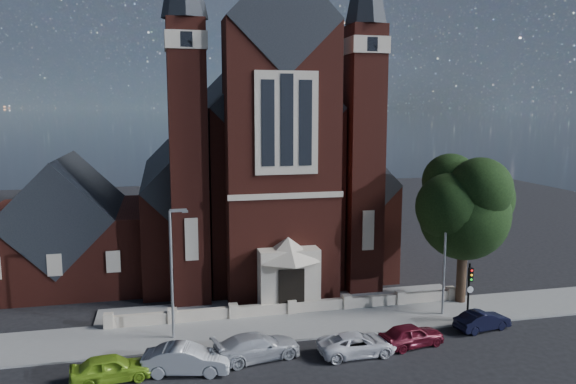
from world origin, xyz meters
The scene contains 16 objects.
ground centered at (0.00, 15.00, 0.00)m, with size 120.00×120.00×0.00m, color black.
pavement_strip centered at (0.00, 4.50, 0.00)m, with size 60.00×5.00×0.12m, color gray.
forecourt_paving centered at (0.00, 8.50, 0.00)m, with size 26.00×3.00×0.14m, color gray.
forecourt_wall centered at (0.00, 6.50, 0.00)m, with size 24.00×0.40×0.90m, color #B2A28D.
church centered at (0.00, 22.94, 8.19)m, with size 20.01×34.90×29.20m.
parish_hall centered at (-16.00, 18.00, 4.01)m, with size 12.00×12.20×10.24m.
street_tree centered at (12.60, 5.71, 6.96)m, with size 6.40×6.60×10.70m.
street_lamp_left centered at (-7.91, 4.00, 4.60)m, with size 1.16×0.22×8.09m.
street_lamp_right centered at (10.09, 4.00, 4.60)m, with size 1.16×0.22×8.09m.
traffic_signal centered at (11.00, 2.43, 2.58)m, with size 0.28×0.42×4.00m.
car_lime_van centered at (-11.28, -0.65, 0.70)m, with size 1.65×4.09×1.40m, color #7CAC22.
car_silver_a centered at (-7.43, -0.65, 0.76)m, with size 1.61×4.61×1.52m, color #A3A7AB.
car_silver_b centered at (-3.48, 0.19, 0.73)m, with size 2.04×5.03×1.46m, color #ADAFB5.
car_white_suv centered at (2.22, -0.54, 0.63)m, with size 2.10×4.56×1.27m, color white.
car_dark_red centered at (5.74, -0.17, 0.68)m, with size 1.62×4.02×1.37m, color #5A0F1D.
car_navy centered at (11.25, 1.14, 0.61)m, with size 1.30×3.72×1.22m, color black.
Camera 1 is at (-8.43, -29.36, 14.00)m, focal length 35.00 mm.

